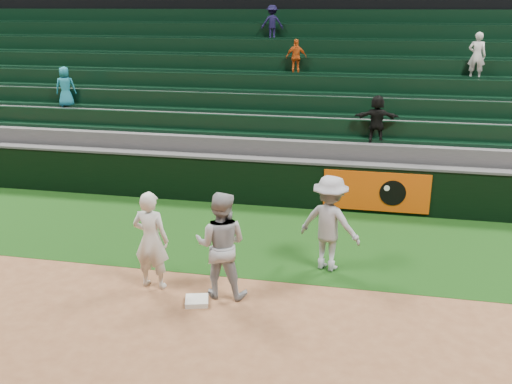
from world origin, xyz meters
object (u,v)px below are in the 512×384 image
first_base (197,301)px  base_coach (330,223)px  baserunner (221,245)px  first_baseman (151,240)px

first_base → base_coach: 2.99m
baserunner → base_coach: bearing=-141.7°
base_coach → baserunner: bearing=57.7°
first_base → base_coach: (2.14, 1.87, 0.92)m
first_base → baserunner: size_ratio=0.20×
first_baseman → baserunner: size_ratio=0.95×
first_base → first_baseman: 1.40m
first_base → baserunner: bearing=49.7°
baserunner → base_coach: size_ratio=1.02×
first_baseman → base_coach: 3.43m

